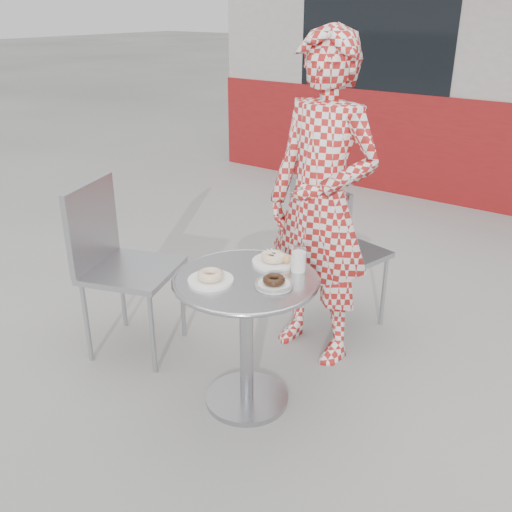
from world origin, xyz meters
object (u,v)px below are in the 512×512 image
Objects in this scene: chair_far at (338,282)px; seated_person at (321,204)px; plate_near at (211,278)px; milk_cup at (298,260)px; chair_left at (133,301)px; plate_far at (274,259)px; plate_checker at (274,283)px; bistro_table at (246,310)px.

seated_person is (0.03, -0.30, 0.57)m from chair_far.
milk_cup is at bearing 51.89° from plate_near.
plate_far is at bearing -96.46° from chair_left.
plate_far is at bearing 177.91° from milk_cup.
chair_left reaches higher than plate_near.
chair_left is 0.92m from plate_far.
plate_far is 1.79× the size of milk_cup.
chair_far is 8.05× the size of milk_cup.
chair_far is at bearing 101.93° from seated_person.
plate_checker is (0.25, 0.13, -0.01)m from plate_near.
chair_far reaches higher than plate_checker.
bistro_table is at bearing 104.24° from chair_far.
bistro_table is at bearing -86.23° from seated_person.
seated_person is at bearing -73.56° from chair_left.
chair_left is 5.58× the size of plate_checker.
seated_person is 15.10× the size of milk_cup.
chair_left is (-0.78, -0.90, 0.01)m from chair_far.
bistro_table is at bearing 49.65° from plate_near.
seated_person is at bearing 88.90° from plate_far.
seated_person is 0.63m from plate_checker.
seated_person is (0.81, 0.60, 0.56)m from chair_left.
milk_cup is (0.16, -0.71, 0.44)m from chair_far.
plate_near is at bearing -109.44° from plate_far.
milk_cup is (0.13, -0.41, -0.13)m from seated_person.
milk_cup is (0.14, -0.00, 0.03)m from plate_far.
plate_far reaches higher than plate_checker.
seated_person is at bearing 107.36° from milk_cup.
seated_person is 10.08× the size of plate_checker.
bistro_table is 0.71× the size of chair_left.
plate_far is 1.19× the size of plate_checker.
milk_cup is at bearing 53.31° from bistro_table.
seated_person reaches higher than bistro_table.
chair_left is at bearing 179.98° from plate_checker.
plate_far is (0.81, 0.19, 0.40)m from chair_left.
bistro_table is at bearing -126.69° from milk_cup.
chair_far is (-0.01, 0.91, -0.23)m from bistro_table.
bistro_table is at bearing -174.97° from plate_checker.
bistro_table is 3.96× the size of plate_checker.
seated_person is 0.45m from milk_cup.
plate_near is at bearing -151.50° from plate_checker.
chair_left is (-0.79, 0.01, -0.22)m from bistro_table.
plate_checker is at bearing 28.50° from plate_near.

